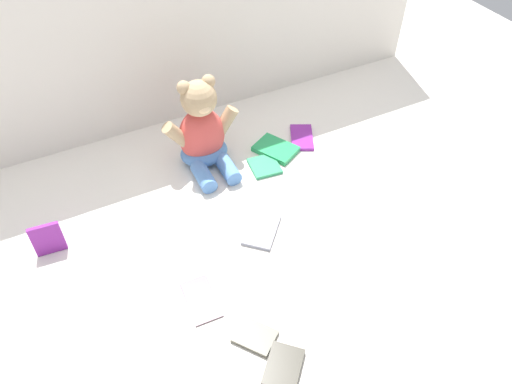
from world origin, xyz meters
TOP-DOWN VIEW (x-y plane):
  - ground_plane at (0.00, 0.00)m, footprint 3.20×3.20m
  - backdrop_drape at (0.00, 0.46)m, footprint 1.83×0.03m
  - teddy_bear at (-0.06, 0.19)m, footprint 0.25×0.22m
  - book_case_0 at (0.10, 0.07)m, footprint 0.10×0.11m
  - book_case_1 at (-0.03, -0.16)m, footprint 0.15×0.15m
  - book_case_2 at (-0.57, 0.04)m, footprint 0.08×0.03m
  - book_case_3 at (-0.27, -0.29)m, footprint 0.08×0.13m
  - book_case_4 at (-0.19, -0.44)m, footprint 0.11×0.12m
  - book_case_5 at (0.17, 0.13)m, footprint 0.15×0.16m
  - book_case_6 at (-0.17, -0.54)m, footprint 0.13×0.13m
  - book_case_7 at (0.28, 0.15)m, footprint 0.12×0.15m

SIDE VIEW (x-z plane):
  - ground_plane at x=0.00m, z-range 0.00..0.00m
  - book_case_3 at x=-0.27m, z-range 0.00..0.01m
  - book_case_1 at x=-0.03m, z-range 0.00..0.01m
  - book_case_0 at x=0.10m, z-range 0.00..0.01m
  - book_case_7 at x=0.28m, z-range 0.00..0.01m
  - book_case_4 at x=-0.19m, z-range 0.00..0.01m
  - book_case_6 at x=-0.17m, z-range 0.00..0.02m
  - book_case_5 at x=0.17m, z-range 0.00..0.02m
  - book_case_2 at x=-0.57m, z-range 0.00..0.10m
  - teddy_bear at x=-0.06m, z-range -0.04..0.26m
  - backdrop_drape at x=0.00m, z-range 0.00..0.68m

